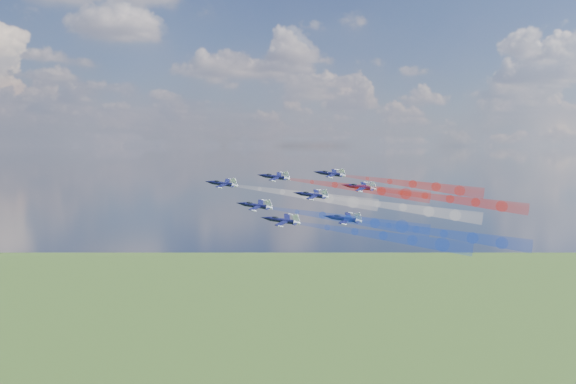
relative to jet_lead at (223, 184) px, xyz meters
name	(u,v)px	position (x,y,z in m)	size (l,w,h in m)	color
jet_lead	(223,184)	(0.00, 0.00, 0.00)	(8.22, 10.27, 2.74)	black
trail_lead	(305,195)	(18.39, -15.99, -2.74)	(3.42, 39.97, 3.42)	white
jet_inner_left	(256,206)	(2.65, -18.72, -4.74)	(8.22, 10.27, 2.74)	black
trail_inner_left	(348,219)	(21.04, -34.72, -7.48)	(3.42, 39.97, 3.42)	blue
jet_inner_right	(275,177)	(15.06, -2.72, 1.74)	(8.22, 10.27, 2.74)	black
trail_inner_right	(358,188)	(33.45, -18.71, -1.00)	(3.42, 39.97, 3.42)	red
jet_outer_left	(282,221)	(4.03, -32.29, -7.22)	(8.22, 10.27, 2.74)	black
trail_outer_left	(383,236)	(22.42, -48.28, -9.96)	(3.42, 39.97, 3.42)	blue
jet_center_third	(312,195)	(19.27, -18.38, -2.56)	(8.22, 10.27, 2.74)	black
trail_center_third	(403,208)	(37.65, -34.37, -5.30)	(3.42, 39.97, 3.42)	white
jet_outer_right	(331,174)	(32.99, -3.70, 2.36)	(8.22, 10.27, 2.74)	black
trail_outer_right	(413,184)	(51.38, -19.69, -0.38)	(3.42, 39.97, 3.42)	red
jet_rear_left	(344,219)	(20.59, -33.40, -7.50)	(8.22, 10.27, 2.74)	black
trail_rear_left	(444,233)	(38.97, -49.39, -10.24)	(3.42, 39.97, 3.42)	blue
jet_rear_right	(360,187)	(33.80, -19.37, -0.75)	(8.22, 10.27, 2.74)	black
trail_rear_right	(450,199)	(52.19, -35.36, -3.49)	(3.42, 39.97, 3.42)	red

